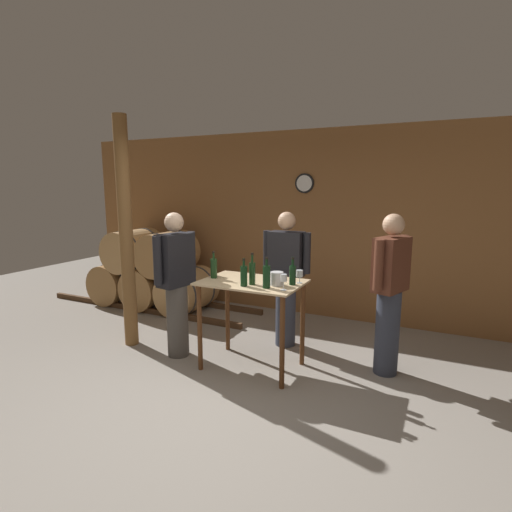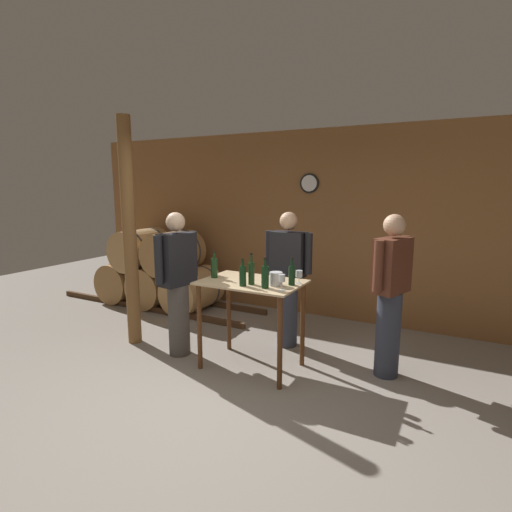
{
  "view_description": "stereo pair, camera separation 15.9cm",
  "coord_description": "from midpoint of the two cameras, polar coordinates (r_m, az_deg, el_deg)",
  "views": [
    {
      "loc": [
        1.64,
        -2.74,
        1.91
      ],
      "look_at": [
        -0.14,
        0.94,
        1.19
      ],
      "focal_mm": 28.0,
      "sensor_mm": 36.0,
      "label": 1
    },
    {
      "loc": [
        1.78,
        -2.67,
        1.91
      ],
      "look_at": [
        -0.14,
        0.94,
        1.19
      ],
      "focal_mm": 28.0,
      "sensor_mm": 36.0,
      "label": 2
    }
  ],
  "objects": [
    {
      "name": "tasting_table",
      "position": [
        4.17,
        -1.7,
        -6.21
      ],
      "size": [
        1.04,
        0.7,
        0.94
      ],
      "color": "#D1B284",
      "rests_on": "ground_plane"
    },
    {
      "name": "person_visitor_bearded",
      "position": [
        4.19,
        17.52,
        -4.85
      ],
      "size": [
        0.34,
        0.56,
        1.64
      ],
      "color": "#333847",
      "rests_on": "ground_plane"
    },
    {
      "name": "ice_bucket",
      "position": [
        3.94,
        1.85,
        -3.26
      ],
      "size": [
        0.13,
        0.13,
        0.14
      ],
      "color": "silver",
      "rests_on": "tasting_table"
    },
    {
      "name": "wine_bottle_right",
      "position": [
        3.83,
        0.33,
        -2.91
      ],
      "size": [
        0.07,
        0.07,
        0.3
      ],
      "color": "black",
      "rests_on": "tasting_table"
    },
    {
      "name": "wine_bottle_far_left",
      "position": [
        4.28,
        -7.11,
        -1.66
      ],
      "size": [
        0.07,
        0.07,
        0.29
      ],
      "color": "#193819",
      "rests_on": "tasting_table"
    },
    {
      "name": "ground_plane",
      "position": [
        3.73,
        -5.97,
        -20.86
      ],
      "size": [
        14.0,
        14.0,
        0.0
      ],
      "primitive_type": "plane",
      "color": "gray"
    },
    {
      "name": "barrel_rack",
      "position": [
        6.59,
        -15.4,
        -2.35
      ],
      "size": [
        3.6,
        0.83,
        1.23
      ],
      "color": "#4C331E",
      "rests_on": "ground_plane"
    },
    {
      "name": "wine_bottle_far_right",
      "position": [
        3.97,
        4.1,
        -2.62
      ],
      "size": [
        0.06,
        0.06,
        0.28
      ],
      "color": "black",
      "rests_on": "tasting_table"
    },
    {
      "name": "wooden_post",
      "position": [
        4.93,
        -18.97,
        2.96
      ],
      "size": [
        0.16,
        0.16,
        2.7
      ],
      "color": "brown",
      "rests_on": "ground_plane"
    },
    {
      "name": "person_host",
      "position": [
        4.53,
        -12.33,
        -3.64
      ],
      "size": [
        0.29,
        0.58,
        1.63
      ],
      "color": "#4C4742",
      "rests_on": "ground_plane"
    },
    {
      "name": "wine_glass_near_center",
      "position": [
        4.04,
        5.13,
        -2.57
      ],
      "size": [
        0.07,
        0.07,
        0.13
      ],
      "color": "silver",
      "rests_on": "tasting_table"
    },
    {
      "name": "back_wall",
      "position": [
        5.84,
        8.64,
        4.41
      ],
      "size": [
        8.4,
        0.08,
        2.7
      ],
      "color": "brown",
      "rests_on": "ground_plane"
    },
    {
      "name": "wine_bottle_center",
      "position": [
        3.97,
        -1.7,
        -2.36
      ],
      "size": [
        0.06,
        0.06,
        0.32
      ],
      "color": "#193819",
      "rests_on": "tasting_table"
    },
    {
      "name": "wine_glass_near_left",
      "position": [
        3.75,
        2.77,
        -3.24
      ],
      "size": [
        0.06,
        0.06,
        0.16
      ],
      "color": "silver",
      "rests_on": "tasting_table"
    },
    {
      "name": "person_visitor_with_scarf",
      "position": [
        4.74,
        3.36,
        -2.92
      ],
      "size": [
        0.59,
        0.24,
        1.61
      ],
      "color": "#333847",
      "rests_on": "ground_plane"
    },
    {
      "name": "wine_bottle_left",
      "position": [
        3.91,
        -2.91,
        -2.77
      ],
      "size": [
        0.07,
        0.07,
        0.28
      ],
      "color": "black",
      "rests_on": "tasting_table"
    }
  ]
}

